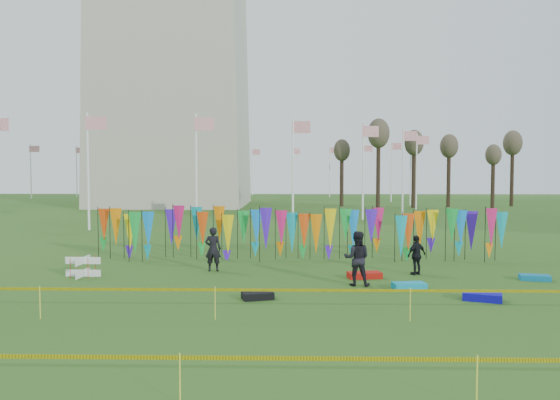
{
  "coord_description": "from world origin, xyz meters",
  "views": [
    {
      "loc": [
        -0.09,
        -16.96,
        4.01
      ],
      "look_at": [
        -0.58,
        6.0,
        2.81
      ],
      "focal_mm": 35.0,
      "sensor_mm": 36.0,
      "label": 1
    }
  ],
  "objects_px": {
    "box_kite": "(83,267)",
    "kite_bag_red": "(364,275)",
    "kite_bag_teal": "(535,278)",
    "person_mid": "(357,258)",
    "kite_bag_turquoise": "(409,286)",
    "person_right": "(417,255)",
    "kite_bag_black": "(258,295)",
    "kite_bag_blue": "(482,297)",
    "person_left": "(213,249)"
  },
  "relations": [
    {
      "from": "person_left",
      "to": "person_right",
      "type": "distance_m",
      "value": 8.03
    },
    {
      "from": "person_left",
      "to": "kite_bag_teal",
      "type": "relative_size",
      "value": 1.69
    },
    {
      "from": "kite_bag_blue",
      "to": "kite_bag_teal",
      "type": "distance_m",
      "value": 4.43
    },
    {
      "from": "person_right",
      "to": "kite_bag_teal",
      "type": "bearing_deg",
      "value": 134.11
    },
    {
      "from": "kite_bag_turquoise",
      "to": "kite_bag_red",
      "type": "bearing_deg",
      "value": 123.95
    },
    {
      "from": "kite_bag_red",
      "to": "person_right",
      "type": "bearing_deg",
      "value": 19.04
    },
    {
      "from": "kite_bag_turquoise",
      "to": "kite_bag_blue",
      "type": "relative_size",
      "value": 0.96
    },
    {
      "from": "kite_bag_red",
      "to": "kite_bag_blue",
      "type": "bearing_deg",
      "value": -47.52
    },
    {
      "from": "person_mid",
      "to": "kite_bag_blue",
      "type": "relative_size",
      "value": 1.67
    },
    {
      "from": "person_left",
      "to": "person_mid",
      "type": "distance_m",
      "value": 6.07
    },
    {
      "from": "kite_bag_turquoise",
      "to": "kite_bag_blue",
      "type": "distance_m",
      "value": 2.5
    },
    {
      "from": "box_kite",
      "to": "person_right",
      "type": "xyz_separation_m",
      "value": [
        12.78,
        0.72,
        0.38
      ]
    },
    {
      "from": "box_kite",
      "to": "kite_bag_black",
      "type": "height_order",
      "value": "box_kite"
    },
    {
      "from": "box_kite",
      "to": "kite_bag_red",
      "type": "relative_size",
      "value": 0.63
    },
    {
      "from": "person_mid",
      "to": "person_left",
      "type": "bearing_deg",
      "value": -16.71
    },
    {
      "from": "box_kite",
      "to": "person_right",
      "type": "relative_size",
      "value": 0.51
    },
    {
      "from": "box_kite",
      "to": "kite_bag_blue",
      "type": "height_order",
      "value": "box_kite"
    },
    {
      "from": "person_right",
      "to": "kite_bag_black",
      "type": "bearing_deg",
      "value": 2.8
    },
    {
      "from": "kite_bag_red",
      "to": "kite_bag_teal",
      "type": "bearing_deg",
      "value": -2.44
    },
    {
      "from": "kite_bag_teal",
      "to": "person_right",
      "type": "bearing_deg",
      "value": 166.45
    },
    {
      "from": "box_kite",
      "to": "kite_bag_turquoise",
      "type": "bearing_deg",
      "value": -8.98
    },
    {
      "from": "box_kite",
      "to": "kite_bag_red",
      "type": "xyz_separation_m",
      "value": [
        10.68,
        -0.0,
        -0.27
      ]
    },
    {
      "from": "person_mid",
      "to": "kite_bag_turquoise",
      "type": "bearing_deg",
      "value": 171.19
    },
    {
      "from": "kite_bag_blue",
      "to": "kite_bag_red",
      "type": "relative_size",
      "value": 0.92
    },
    {
      "from": "kite_bag_red",
      "to": "kite_bag_teal",
      "type": "xyz_separation_m",
      "value": [
        6.23,
        -0.27,
        -0.01
      ]
    },
    {
      "from": "box_kite",
      "to": "kite_bag_teal",
      "type": "xyz_separation_m",
      "value": [
        16.9,
        -0.27,
        -0.29
      ]
    },
    {
      "from": "person_mid",
      "to": "box_kite",
      "type": "bearing_deg",
      "value": 1.85
    },
    {
      "from": "person_mid",
      "to": "person_right",
      "type": "xyz_separation_m",
      "value": [
        2.55,
        2.05,
        -0.19
      ]
    },
    {
      "from": "kite_bag_black",
      "to": "kite_bag_teal",
      "type": "distance_m",
      "value": 10.53
    },
    {
      "from": "person_left",
      "to": "person_mid",
      "type": "bearing_deg",
      "value": 154.85
    },
    {
      "from": "person_left",
      "to": "kite_bag_black",
      "type": "relative_size",
      "value": 1.85
    },
    {
      "from": "kite_bag_turquoise",
      "to": "person_left",
      "type": "bearing_deg",
      "value": 155.85
    },
    {
      "from": "person_right",
      "to": "person_left",
      "type": "bearing_deg",
      "value": -36.66
    },
    {
      "from": "box_kite",
      "to": "kite_bag_blue",
      "type": "distance_m",
      "value": 14.3
    },
    {
      "from": "kite_bag_turquoise",
      "to": "kite_bag_red",
      "type": "height_order",
      "value": "kite_bag_red"
    },
    {
      "from": "person_left",
      "to": "kite_bag_black",
      "type": "xyz_separation_m",
      "value": [
        2.09,
        -4.77,
        -0.78
      ]
    },
    {
      "from": "person_mid",
      "to": "kite_bag_teal",
      "type": "xyz_separation_m",
      "value": [
        6.67,
        1.06,
        -0.86
      ]
    },
    {
      "from": "person_left",
      "to": "kite_bag_blue",
      "type": "xyz_separation_m",
      "value": [
        9.09,
        -4.82,
        -0.77
      ]
    },
    {
      "from": "person_mid",
      "to": "kite_bag_black",
      "type": "distance_m",
      "value": 4.07
    },
    {
      "from": "kite_bag_turquoise",
      "to": "box_kite",
      "type": "bearing_deg",
      "value": 171.02
    },
    {
      "from": "person_right",
      "to": "box_kite",
      "type": "bearing_deg",
      "value": -29.1
    },
    {
      "from": "box_kite",
      "to": "kite_bag_teal",
      "type": "distance_m",
      "value": 16.91
    },
    {
      "from": "person_mid",
      "to": "kite_bag_red",
      "type": "relative_size",
      "value": 1.54
    },
    {
      "from": "person_mid",
      "to": "kite_bag_teal",
      "type": "distance_m",
      "value": 6.81
    },
    {
      "from": "box_kite",
      "to": "person_mid",
      "type": "relative_size",
      "value": 0.41
    },
    {
      "from": "kite_bag_turquoise",
      "to": "kite_bag_black",
      "type": "distance_m",
      "value": 5.31
    },
    {
      "from": "person_mid",
      "to": "kite_bag_turquoise",
      "type": "xyz_separation_m",
      "value": [
        1.71,
        -0.56,
        -0.85
      ]
    },
    {
      "from": "person_left",
      "to": "kite_bag_red",
      "type": "height_order",
      "value": "person_left"
    },
    {
      "from": "kite_bag_turquoise",
      "to": "kite_bag_teal",
      "type": "height_order",
      "value": "kite_bag_turquoise"
    },
    {
      "from": "box_kite",
      "to": "person_left",
      "type": "bearing_deg",
      "value": 15.56
    }
  ]
}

